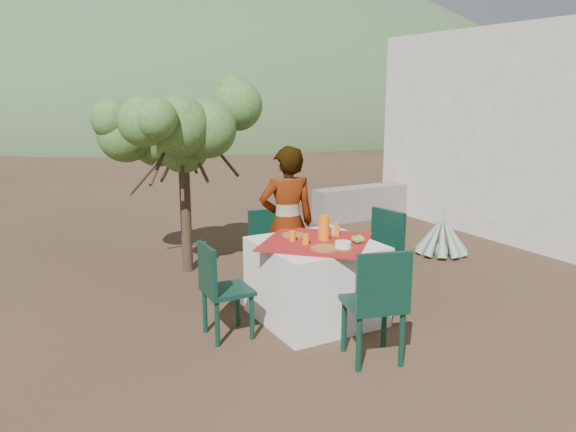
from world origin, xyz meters
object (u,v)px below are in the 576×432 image
at_px(table, 316,280).
at_px(shrub_tree, 186,139).
at_px(agave, 442,236).
at_px(guesthouse, 548,130).
at_px(chair_right, 380,251).
at_px(juice_pitcher, 324,228).
at_px(chair_near, 377,301).
at_px(chair_left, 219,286).
at_px(chair_far, 268,244).
at_px(person, 287,223).

relative_size(table, shrub_tree, 0.65).
bearing_deg(agave, guesthouse, 12.56).
distance_m(shrub_tree, agave, 3.52).
bearing_deg(chair_right, juice_pitcher, -91.38).
bearing_deg(chair_right, chair_near, -47.91).
height_order(chair_near, chair_right, chair_near).
bearing_deg(chair_left, chair_far, -41.83).
bearing_deg(guesthouse, chair_near, -154.01).
bearing_deg(person, agave, -157.14).
bearing_deg(juice_pitcher, shrub_tree, 106.69).
bearing_deg(juice_pitcher, table, -177.24).
relative_size(shrub_tree, guesthouse, 0.47).
relative_size(chair_near, shrub_tree, 0.48).
height_order(chair_right, juice_pitcher, juice_pitcher).
relative_size(chair_left, juice_pitcher, 3.72).
bearing_deg(chair_far, chair_left, -124.07).
height_order(chair_far, chair_near, chair_near).
distance_m(chair_far, juice_pitcher, 1.16).
relative_size(shrub_tree, juice_pitcher, 8.67).
distance_m(table, agave, 2.77).
relative_size(person, shrub_tree, 0.80).
height_order(chair_right, agave, chair_right).
xyz_separation_m(person, shrub_tree, (-0.57, 1.40, 0.78)).
bearing_deg(shrub_tree, chair_near, -81.21).
distance_m(chair_far, person, 0.56).
height_order(shrub_tree, guesthouse, guesthouse).
height_order(chair_far, shrub_tree, shrub_tree).
distance_m(table, shrub_tree, 2.41).
relative_size(table, chair_far, 1.57).
relative_size(chair_left, shrub_tree, 0.43).
bearing_deg(chair_far, chair_near, -83.31).
bearing_deg(agave, table, -158.60).
xyz_separation_m(chair_right, person, (-0.79, 0.53, 0.27)).
distance_m(chair_left, juice_pitcher, 1.11).
distance_m(chair_near, agave, 3.32).
height_order(chair_far, agave, chair_far).
bearing_deg(person, chair_far, -76.11).
height_order(table, chair_right, chair_right).
xyz_separation_m(chair_far, person, (-0.00, -0.45, 0.33)).
bearing_deg(chair_left, person, -57.30).
relative_size(table, juice_pitcher, 5.67).
height_order(shrub_tree, juice_pitcher, shrub_tree).
distance_m(agave, juice_pitcher, 2.76).
distance_m(chair_near, guesthouse, 6.06).
height_order(person, shrub_tree, shrub_tree).
height_order(person, agave, person).
bearing_deg(juice_pitcher, guesthouse, 17.17).
distance_m(table, juice_pitcher, 0.50).
xyz_separation_m(table, guesthouse, (5.32, 1.62, 1.12)).
xyz_separation_m(chair_near, person, (0.10, 1.64, 0.27)).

